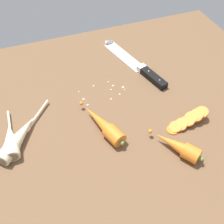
{
  "coord_description": "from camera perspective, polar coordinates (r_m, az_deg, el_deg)",
  "views": [
    {
      "loc": [
        -18.91,
        -53.7,
        62.31
      ],
      "look_at": [
        0.0,
        -2.0,
        1.5
      ],
      "focal_mm": 44.16,
      "sensor_mm": 36.0,
      "label": 1
    }
  ],
  "objects": [
    {
      "name": "ground_plane",
      "position": [
        0.86,
        -0.46,
        -0.64
      ],
      "size": [
        120.0,
        90.0,
        4.0
      ],
      "primitive_type": "cube",
      "color": "brown"
    },
    {
      "name": "whole_carrot",
      "position": [
        0.78,
        -1.7,
        -2.77
      ],
      "size": [
        9.14,
        19.25,
        4.2
      ],
      "color": "orange",
      "rests_on": "ground_plane"
    },
    {
      "name": "mince_crumbs",
      "position": [
        0.9,
        -1.3,
        4.14
      ],
      "size": [
        15.13,
        8.69,
        0.86
      ],
      "color": "silver",
      "rests_on": "ground_plane"
    },
    {
      "name": "parsnip_front",
      "position": [
        0.79,
        -18.81,
        -5.15
      ],
      "size": [
        17.15,
        19.9,
        4.0
      ],
      "color": "beige",
      "rests_on": "ground_plane"
    },
    {
      "name": "chefs_knife",
      "position": [
        1.02,
        4.0,
        10.51
      ],
      "size": [
        12.39,
        34.37,
        4.18
      ],
      "color": "silver",
      "rests_on": "ground_plane"
    },
    {
      "name": "carrot_slice_stack",
      "position": [
        0.83,
        15.36,
        -1.72
      ],
      "size": [
        13.64,
        5.05,
        3.95
      ],
      "color": "orange",
      "rests_on": "ground_plane"
    },
    {
      "name": "whole_carrot_second",
      "position": [
        0.76,
        13.62,
        -7.0
      ],
      "size": [
        10.41,
        13.91,
        4.2
      ],
      "color": "orange",
      "rests_on": "ground_plane"
    },
    {
      "name": "parsnip_mid_left",
      "position": [
        0.8,
        -20.22,
        -5.52
      ],
      "size": [
        4.13,
        17.9,
        4.0
      ],
      "color": "beige",
      "rests_on": "ground_plane"
    }
  ]
}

